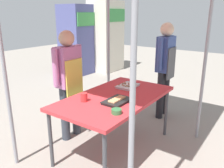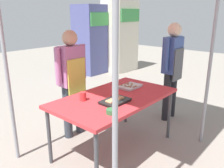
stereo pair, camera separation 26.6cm
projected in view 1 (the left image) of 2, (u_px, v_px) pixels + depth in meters
The scene contains 10 objects.
ground_plane at pixel (115, 148), 3.17m from camera, with size 18.00×18.00×0.00m, color gray.
stall_table at pixel (115, 100), 2.96m from camera, with size 1.60×0.90×0.75m.
tray_grilled_sausages at pixel (117, 101), 2.74m from camera, with size 0.35×0.23×0.05m.
tray_meat_skewers at pixel (128, 86), 3.30m from camera, with size 0.32×0.22×0.04m.
condiment_bowl at pixel (116, 111), 2.43m from camera, with size 0.11×0.11×0.05m, color #33723F.
drink_cup_near_edge at pixel (84, 97), 2.76m from camera, with size 0.08×0.08×0.10m, color red.
vendor_woman at pixel (69, 77), 3.23m from camera, with size 0.52×0.23×1.54m.
customer_nearby at pixel (165, 63), 3.91m from camera, with size 0.52×0.23×1.61m.
neighbor_stall_left at pixel (106, 36), 7.20m from camera, with size 0.95×0.76×2.09m.
neighbor_stall_right at pixel (76, 40), 6.82m from camera, with size 0.76×0.81×1.97m.
Camera 1 is at (-2.29, -1.57, 1.76)m, focal length 37.73 mm.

